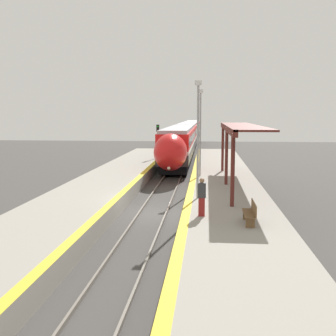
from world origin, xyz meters
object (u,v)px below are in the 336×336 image
train (187,135)px  person_waiting (202,196)px  lamppost_mid (200,128)px  platform_bench (251,212)px  railway_signal (158,141)px  lamppost_near (198,133)px

train → person_waiting: 43.21m
train → lamppost_mid: bearing=-85.7°
train → platform_bench: bearing=-84.0°
platform_bench → lamppost_mid: lamppost_mid is taller
person_waiting → railway_signal: 24.50m
platform_bench → railway_signal: size_ratio=0.40×
railway_signal → lamppost_mid: 12.99m
platform_bench → lamppost_near: (-2.29, 5.04, 3.00)m
train → platform_bench: train is taller
lamppost_near → railway_signal: bearing=102.4°
lamppost_near → train: bearing=93.4°
platform_bench → lamppost_near: 6.29m
railway_signal → train: bearing=83.8°
platform_bench → train: bearing=96.0°
railway_signal → lamppost_near: bearing=-77.6°
person_waiting → lamppost_mid: size_ratio=0.27×
train → railway_signal: railway_signal is taller
railway_signal → lamppost_mid: (4.44, -12.08, 1.74)m
train → lamppost_near: 39.32m
person_waiting → lamppost_near: size_ratio=0.27×
person_waiting → lamppost_mid: bearing=91.3°
lamppost_mid → railway_signal: bearing=110.2°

